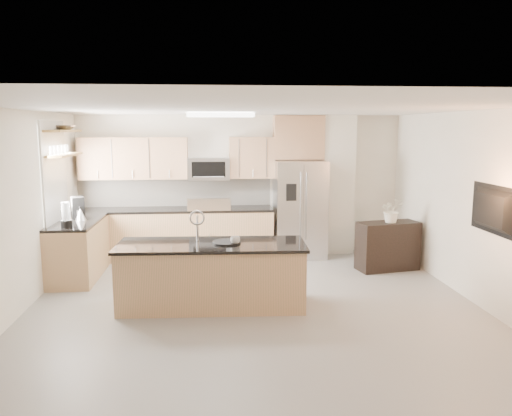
{
  "coord_description": "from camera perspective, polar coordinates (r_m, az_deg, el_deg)",
  "views": [
    {
      "loc": [
        -0.54,
        -6.09,
        2.37
      ],
      "look_at": [
        0.11,
        1.3,
        1.17
      ],
      "focal_mm": 35.0,
      "sensor_mm": 36.0,
      "label": 1
    }
  ],
  "objects": [
    {
      "name": "floor",
      "position": [
        6.55,
        0.02,
        -12.02
      ],
      "size": [
        6.5,
        6.5,
        0.0
      ],
      "primitive_type": "plane",
      "color": "gray",
      "rests_on": "ground"
    },
    {
      "name": "ceiling",
      "position": [
        6.12,
        0.02,
        11.34
      ],
      "size": [
        6.0,
        6.5,
        0.02
      ],
      "primitive_type": "cube",
      "color": "silver",
      "rests_on": "wall_back"
    },
    {
      "name": "wall_back",
      "position": [
        9.41,
        -1.74,
        2.64
      ],
      "size": [
        6.0,
        0.02,
        2.6
      ],
      "primitive_type": "cube",
      "color": "white",
      "rests_on": "floor"
    },
    {
      "name": "wall_front",
      "position": [
        3.08,
        5.5,
        -11.15
      ],
      "size": [
        6.0,
        0.02,
        2.6
      ],
      "primitive_type": "cube",
      "color": "white",
      "rests_on": "floor"
    },
    {
      "name": "wall_left",
      "position": [
        6.65,
        -26.69,
        -1.06
      ],
      "size": [
        0.02,
        6.5,
        2.6
      ],
      "primitive_type": "cube",
      "color": "white",
      "rests_on": "floor"
    },
    {
      "name": "wall_right",
      "position": [
        7.12,
        24.82,
        -0.32
      ],
      "size": [
        0.02,
        6.5,
        2.6
      ],
      "primitive_type": "cube",
      "color": "white",
      "rests_on": "floor"
    },
    {
      "name": "back_counter",
      "position": [
        9.24,
        -9.21,
        -2.8
      ],
      "size": [
        3.55,
        0.66,
        1.44
      ],
      "color": "tan",
      "rests_on": "floor"
    },
    {
      "name": "left_counter",
      "position": [
        8.44,
        -19.63,
        -4.46
      ],
      "size": [
        0.66,
        1.5,
        0.92
      ],
      "color": "tan",
      "rests_on": "floor"
    },
    {
      "name": "range",
      "position": [
        9.2,
        -5.33,
        -2.77
      ],
      "size": [
        0.76,
        0.64,
        1.14
      ],
      "color": "black",
      "rests_on": "floor"
    },
    {
      "name": "upper_cabinets",
      "position": [
        9.22,
        -9.84,
        5.64
      ],
      "size": [
        3.5,
        0.33,
        0.75
      ],
      "color": "tan",
      "rests_on": "wall_back"
    },
    {
      "name": "microwave",
      "position": [
        9.16,
        -5.43,
        4.49
      ],
      "size": [
        0.76,
        0.4,
        0.4
      ],
      "color": "#B3B3B5",
      "rests_on": "upper_cabinets"
    },
    {
      "name": "refrigerator",
      "position": [
        9.22,
        5.0,
        -0.1
      ],
      "size": [
        0.92,
        0.78,
        1.78
      ],
      "color": "#B3B3B5",
      "rests_on": "floor"
    },
    {
      "name": "partition_column",
      "position": [
        9.55,
        9.3,
        2.61
      ],
      "size": [
        0.6,
        0.3,
        2.6
      ],
      "primitive_type": "cube",
      "color": "white",
      "rests_on": "floor"
    },
    {
      "name": "window",
      "position": [
        8.33,
        -22.08,
        3.54
      ],
      "size": [
        0.04,
        1.15,
        1.65
      ],
      "color": "white",
      "rests_on": "wall_left"
    },
    {
      "name": "shelf_lower",
      "position": [
        8.37,
        -21.17,
        5.68
      ],
      "size": [
        0.3,
        1.2,
        0.04
      ],
      "primitive_type": "cube",
      "color": "olive",
      "rests_on": "wall_left"
    },
    {
      "name": "shelf_upper",
      "position": [
        8.36,
        -21.32,
        8.21
      ],
      "size": [
        0.3,
        1.2,
        0.04
      ],
      "primitive_type": "cube",
      "color": "olive",
      "rests_on": "wall_left"
    },
    {
      "name": "ceiling_fixture",
      "position": [
        7.69,
        -4.08,
        10.57
      ],
      "size": [
        1.0,
        0.5,
        0.06
      ],
      "primitive_type": "cube",
      "color": "white",
      "rests_on": "ceiling"
    },
    {
      "name": "island",
      "position": [
        6.73,
        -5.07,
        -7.6
      ],
      "size": [
        2.52,
        1.0,
        1.28
      ],
      "rotation": [
        0.0,
        0.0,
        -0.04
      ],
      "color": "tan",
      "rests_on": "floor"
    },
    {
      "name": "credenza",
      "position": [
        8.69,
        14.81,
        -4.21
      ],
      "size": [
        1.08,
        0.61,
        0.81
      ],
      "primitive_type": "cube",
      "rotation": [
        0.0,
        0.0,
        0.19
      ],
      "color": "black",
      "rests_on": "floor"
    },
    {
      "name": "cup",
      "position": [
        6.55,
        -2.39,
        -3.71
      ],
      "size": [
        0.14,
        0.14,
        0.1
      ],
      "primitive_type": "imported",
      "rotation": [
        0.0,
        0.0,
        -0.09
      ],
      "color": "silver",
      "rests_on": "island"
    },
    {
      "name": "platter",
      "position": [
        6.62,
        -3.39,
        -3.93
      ],
      "size": [
        0.49,
        0.49,
        0.02
      ],
      "primitive_type": "cylinder",
      "rotation": [
        0.0,
        0.0,
        -0.39
      ],
      "color": "black",
      "rests_on": "island"
    },
    {
      "name": "blender",
      "position": [
        7.8,
        -20.87,
        -0.93
      ],
      "size": [
        0.16,
        0.16,
        0.38
      ],
      "color": "black",
      "rests_on": "left_counter"
    },
    {
      "name": "kettle",
      "position": [
        8.36,
        -19.43,
        -0.67
      ],
      "size": [
        0.18,
        0.18,
        0.22
      ],
      "color": "#B3B3B5",
      "rests_on": "left_counter"
    },
    {
      "name": "coffee_maker",
      "position": [
        8.49,
        -19.69,
        -0.05
      ],
      "size": [
        0.26,
        0.28,
        0.35
      ],
      "color": "black",
      "rests_on": "left_counter"
    },
    {
      "name": "bowl",
      "position": [
        8.53,
        -21.01,
        8.66
      ],
      "size": [
        0.49,
        0.49,
        0.09
      ],
      "primitive_type": "imported",
      "rotation": [
        0.0,
        0.0,
        -0.4
      ],
      "color": "#B3B3B5",
      "rests_on": "shelf_upper"
    },
    {
      "name": "flower_vase",
      "position": [
        8.52,
        15.31,
        0.45
      ],
      "size": [
        0.59,
        0.52,
        0.62
      ],
      "primitive_type": "imported",
      "rotation": [
        0.0,
        0.0,
        0.06
      ],
      "color": "white",
      "rests_on": "credenza"
    },
    {
      "name": "television",
      "position": [
        6.9,
        25.02,
        -0.19
      ],
      "size": [
        0.14,
        1.08,
        0.62
      ],
      "primitive_type": "imported",
      "rotation": [
        0.0,
        0.0,
        1.57
      ],
      "color": "black",
      "rests_on": "wall_right"
    }
  ]
}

